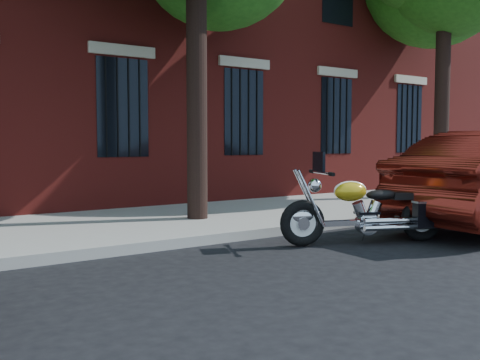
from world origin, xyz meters
TOP-DOWN VIEW (x-y plane):
  - ground at (0.00, 0.00)m, footprint 120.00×120.00m
  - curb at (0.00, 1.38)m, footprint 40.00×0.16m
  - sidewalk at (0.00, 3.26)m, footprint 40.00×3.60m
  - motorcycle at (1.83, 0.04)m, footprint 2.45×1.41m

SIDE VIEW (x-z plane):
  - ground at x=0.00m, z-range 0.00..0.00m
  - curb at x=0.00m, z-range 0.00..0.15m
  - sidewalk at x=0.00m, z-range 0.00..0.15m
  - motorcycle at x=1.83m, z-range -0.22..1.14m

